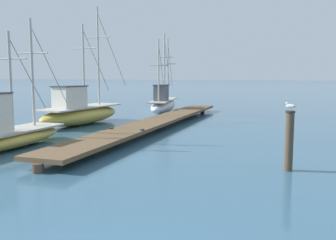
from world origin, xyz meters
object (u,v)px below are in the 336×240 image
(fishing_boat_0, at_px, (80,112))
(fishing_boat_2, at_px, (5,133))
(mooring_piling, at_px, (289,140))
(fishing_boat_1, at_px, (163,103))
(perched_seagull, at_px, (291,106))

(fishing_boat_0, height_order, fishing_boat_2, fishing_boat_0)
(fishing_boat_2, bearing_deg, mooring_piling, 2.89)
(fishing_boat_1, height_order, perched_seagull, fishing_boat_1)
(fishing_boat_2, height_order, perched_seagull, fishing_boat_2)
(fishing_boat_2, bearing_deg, fishing_boat_0, 101.48)
(fishing_boat_1, height_order, fishing_boat_2, fishing_boat_1)
(fishing_boat_1, relative_size, perched_seagull, 22.11)
(fishing_boat_2, bearing_deg, perched_seagull, 2.88)
(fishing_boat_1, xyz_separation_m, mooring_piling, (10.47, -15.32, 0.25))
(mooring_piling, relative_size, perched_seagull, 5.02)
(fishing_boat_1, relative_size, fishing_boat_2, 1.18)
(fishing_boat_1, distance_m, perched_seagull, 18.61)
(fishing_boat_2, height_order, mooring_piling, fishing_boat_2)
(mooring_piling, xyz_separation_m, perched_seagull, (0.01, -0.00, 1.06))
(fishing_boat_0, bearing_deg, perched_seagull, -28.70)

